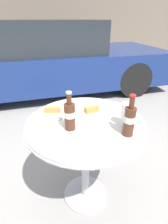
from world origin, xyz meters
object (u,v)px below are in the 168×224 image
at_px(parked_car, 51,59).
at_px(cola_bottle_left, 129,120).
at_px(cola_bottle_right, 70,115).
at_px(drinking_glass, 126,116).
at_px(lunch_plate_near, 53,113).
at_px(bistro_table, 86,137).
at_px(lunch_plate_far, 92,112).

bearing_deg(parked_car, cola_bottle_left, -87.02).
distance_m(cola_bottle_right, drinking_glass, 0.36).
relative_size(cola_bottle_right, drinking_glass, 1.62).
distance_m(cola_bottle_right, lunch_plate_near, 0.25).
height_order(bistro_table, cola_bottle_left, cola_bottle_left).
xyz_separation_m(cola_bottle_right, parked_car, (0.17, 2.74, -0.22)).
relative_size(cola_bottle_left, lunch_plate_near, 1.19).
bearing_deg(bistro_table, cola_bottle_right, -153.20).
bearing_deg(lunch_plate_near, drinking_glass, -32.54).
bearing_deg(cola_bottle_right, lunch_plate_near, 110.82).
bearing_deg(drinking_glass, parked_car, 93.78).
distance_m(cola_bottle_left, cola_bottle_right, 0.35).
distance_m(cola_bottle_left, parked_car, 2.91).
relative_size(drinking_glass, lunch_plate_near, 0.71).
distance_m(drinking_glass, lunch_plate_near, 0.52).
height_order(cola_bottle_left, cola_bottle_right, cola_bottle_left).
bearing_deg(cola_bottle_left, lunch_plate_near, 137.13).
relative_size(lunch_plate_far, parked_car, 0.06).
bearing_deg(lunch_plate_far, parked_car, 90.53).
bearing_deg(parked_car, bistro_table, -91.04).
relative_size(cola_bottle_right, lunch_plate_near, 1.16).
distance_m(cola_bottle_left, lunch_plate_near, 0.55).
relative_size(bistro_table, lunch_plate_far, 3.23).
distance_m(cola_bottle_right, parked_car, 2.76).
distance_m(drinking_glass, lunch_plate_far, 0.27).
distance_m(drinking_glass, parked_car, 2.81).
bearing_deg(lunch_plate_near, cola_bottle_left, -42.87).
xyz_separation_m(bistro_table, lunch_plate_near, (-0.20, 0.16, 0.15)).
relative_size(lunch_plate_near, parked_car, 0.05).
bearing_deg(cola_bottle_right, parked_car, 86.53).
xyz_separation_m(bistro_table, cola_bottle_left, (0.20, -0.21, 0.24)).
bearing_deg(parked_car, cola_bottle_right, -93.47).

